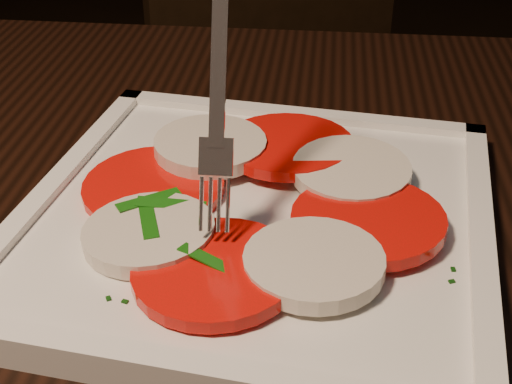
% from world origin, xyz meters
% --- Properties ---
extents(table, '(1.27, 0.91, 0.75)m').
position_xyz_m(table, '(-0.07, -0.06, 0.65)').
color(table, black).
rests_on(table, ground).
extents(chair, '(0.55, 0.55, 0.93)m').
position_xyz_m(chair, '(-0.07, 0.61, 0.53)').
color(chair, black).
rests_on(chair, ground).
extents(plate, '(0.36, 0.36, 0.01)m').
position_xyz_m(plate, '(-0.13, -0.04, 0.76)').
color(plate, white).
rests_on(plate, table).
extents(caprese_salad, '(0.24, 0.25, 0.02)m').
position_xyz_m(caprese_salad, '(-0.13, -0.04, 0.77)').
color(caprese_salad, '#E60705').
rests_on(caprese_salad, plate).
extents(fork, '(0.04, 0.08, 0.16)m').
position_xyz_m(fork, '(-0.15, -0.04, 0.86)').
color(fork, white).
rests_on(fork, caprese_salad).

